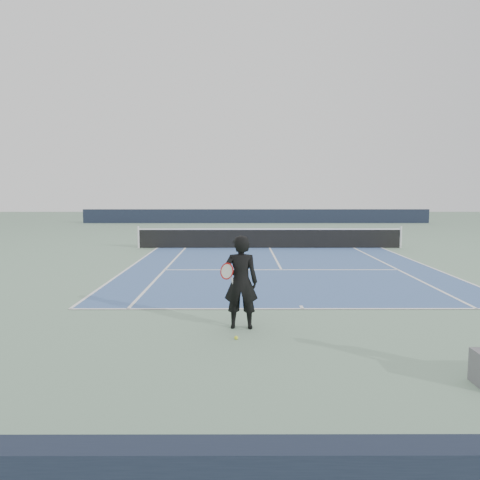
{
  "coord_description": "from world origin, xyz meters",
  "views": [
    {
      "loc": [
        -1.5,
        -22.65,
        2.78
      ],
      "look_at": [
        -1.46,
        -6.69,
        1.1
      ],
      "focal_mm": 35.0,
      "sensor_mm": 36.0,
      "label": 1
    }
  ],
  "objects": [
    {
      "name": "ground",
      "position": [
        0.0,
        0.0,
        0.0
      ],
      "size": [
        80.0,
        80.0,
        0.0
      ],
      "primitive_type": "plane",
      "color": "gray"
    },
    {
      "name": "court_surface",
      "position": [
        0.0,
        0.0,
        0.01
      ],
      "size": [
        10.97,
        23.77,
        0.01
      ],
      "primitive_type": "cube",
      "color": "#3C5B90",
      "rests_on": "ground"
    },
    {
      "name": "tennis_net",
      "position": [
        0.0,
        0.0,
        0.5
      ],
      "size": [
        12.9,
        0.1,
        1.07
      ],
      "color": "silver",
      "rests_on": "ground"
    },
    {
      "name": "windscreen_far",
      "position": [
        0.0,
        17.88,
        0.6
      ],
      "size": [
        30.0,
        0.25,
        1.2
      ],
      "primitive_type": "cube",
      "color": "black",
      "rests_on": "ground"
    },
    {
      "name": "tennis_player",
      "position": [
        -1.46,
        -13.37,
        0.95
      ],
      "size": [
        0.82,
        0.55,
        1.9
      ],
      "color": "black",
      "rests_on": "ground"
    },
    {
      "name": "tennis_ball",
      "position": [
        -1.55,
        -14.12,
        0.04
      ],
      "size": [
        0.07,
        0.07,
        0.07
      ],
      "primitive_type": "sphere",
      "color": "yellow",
      "rests_on": "ground"
    }
  ]
}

